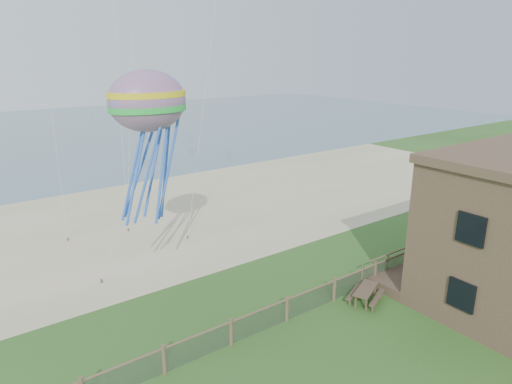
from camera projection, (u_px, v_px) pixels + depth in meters
sand_beach at (145, 221)px, 33.04m from camera, size 72.00×20.00×0.02m
ocean at (25, 136)px, 67.03m from camera, size 160.00×68.00×0.02m
chainlink_fence at (287, 310)px, 20.52m from camera, size 36.20×0.20×1.25m
motel_deck at (465, 253)px, 27.16m from camera, size 15.00×2.00×0.50m
picnic_table at (365, 295)px, 22.13m from camera, size 2.25×2.02×0.78m
octopus_kite at (150, 143)px, 20.64m from camera, size 4.17×3.52×7.32m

